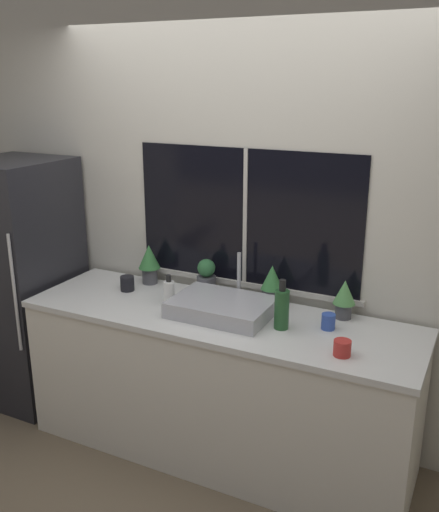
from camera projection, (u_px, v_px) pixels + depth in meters
The scene contains 15 objects.
ground_plane at pixel (191, 482), 3.22m from camera, with size 14.00×14.00×0.00m, color brown.
wall_back at pixel (248, 222), 3.45m from camera, with size 8.00×0.09×2.70m.
wall_left at pixel (63, 177), 4.98m from camera, with size 0.06×7.00×2.70m.
counter at pixel (218, 384), 3.37m from camera, with size 2.30×0.70×0.90m.
refrigerator at pixel (23, 282), 3.91m from camera, with size 0.62×0.68×1.68m.
sink at pixel (222, 307), 3.23m from camera, with size 0.56×0.45×0.30m.
potted_plant_far_left at pixel (149, 261), 3.69m from camera, with size 0.14×0.14×0.26m.
potted_plant_center_left at pixel (206, 277), 3.52m from camera, with size 0.12×0.12×0.22m.
potted_plant_center_right at pixel (272, 285), 3.33m from camera, with size 0.13×0.13×0.25m.
potted_plant_far_right at pixel (344, 297), 3.15m from camera, with size 0.12×0.12×0.22m.
soap_bottle at pixel (169, 292), 3.35m from camera, with size 0.06×0.06×0.19m.
bottle_tall at pixel (282, 308), 3.03m from camera, with size 0.08×0.08×0.28m.
mug_blue at pixel (328, 322), 3.04m from camera, with size 0.07×0.07×0.09m.
mug_black at pixel (127, 283), 3.59m from camera, with size 0.09×0.09×0.09m.
mug_red at pixel (342, 348), 2.75m from camera, with size 0.09×0.09×0.08m.
Camera 1 is at (1.33, -2.34, 2.18)m, focal length 40.00 mm.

